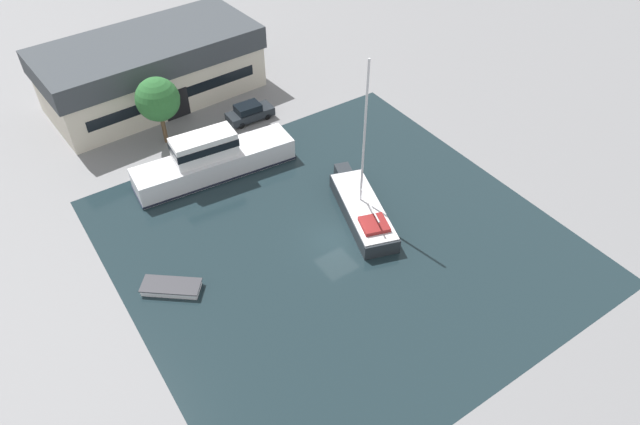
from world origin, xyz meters
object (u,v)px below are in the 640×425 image
at_px(parked_car, 250,112).
at_px(motor_cruiser, 212,160).
at_px(warehouse_building, 152,68).
at_px(sailboat_moored, 362,209).
at_px(quay_tree_near_building, 158,100).
at_px(small_dinghy, 171,287).

xyz_separation_m(parked_car, motor_cruiser, (-6.26, -5.35, 0.58)).
distance_m(warehouse_building, sailboat_moored, 25.58).
bearing_deg(sailboat_moored, parked_car, 110.22).
relative_size(warehouse_building, parked_car, 4.75).
relative_size(quay_tree_near_building, parked_car, 1.41).
bearing_deg(quay_tree_near_building, motor_cruiser, -77.22).
bearing_deg(quay_tree_near_building, sailboat_moored, -64.07).
height_order(quay_tree_near_building, sailboat_moored, sailboat_moored).
xyz_separation_m(sailboat_moored, motor_cruiser, (-6.91, 10.78, 0.70)).
distance_m(parked_car, motor_cruiser, 8.26).
height_order(quay_tree_near_building, small_dinghy, quay_tree_near_building).
distance_m(parked_car, sailboat_moored, 16.15).
relative_size(warehouse_building, small_dinghy, 5.18).
relative_size(warehouse_building, motor_cruiser, 1.53).
distance_m(warehouse_building, parked_car, 10.44).
relative_size(sailboat_moored, small_dinghy, 3.19).
relative_size(parked_car, small_dinghy, 1.09).
distance_m(motor_cruiser, small_dinghy, 12.40).
bearing_deg(sailboat_moored, motor_cruiser, 140.57).
height_order(warehouse_building, small_dinghy, warehouse_building).
height_order(warehouse_building, motor_cruiser, warehouse_building).
xyz_separation_m(warehouse_building, motor_cruiser, (-0.75, -13.93, -1.66)).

